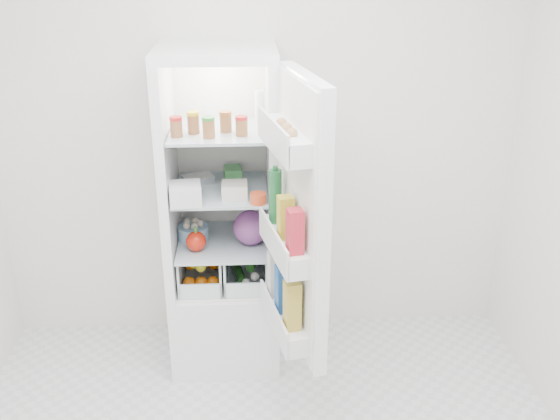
{
  "coord_description": "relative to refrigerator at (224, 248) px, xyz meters",
  "views": [
    {
      "loc": [
        -0.05,
        -1.93,
        2.27
      ],
      "look_at": [
        0.1,
        0.95,
        1.02
      ],
      "focal_mm": 40.0,
      "sensor_mm": 36.0,
      "label": 1
    }
  ],
  "objects": [
    {
      "name": "refrigerator",
      "position": [
        0.0,
        0.0,
        0.0
      ],
      "size": [
        0.6,
        0.6,
        1.8
      ],
      "color": "white",
      "rests_on": "ground"
    },
    {
      "name": "foil_tray",
      "position": [
        -0.13,
        0.03,
        0.41
      ],
      "size": [
        0.19,
        0.17,
        0.04
      ],
      "primitive_type": "cube",
      "rotation": [
        0.0,
        0.0,
        0.41
      ],
      "color": "silver",
      "rests_on": "shelf_mid"
    },
    {
      "name": "shelf_top",
      "position": [
        -0.0,
        -0.06,
        0.71
      ],
      "size": [
        0.49,
        0.53,
        0.02
      ],
      "primitive_type": "cube",
      "color": "#A6B7C2",
      "rests_on": "refrigerator"
    },
    {
      "name": "mushroom_bowl",
      "position": [
        -0.17,
        -0.03,
        0.12
      ],
      "size": [
        0.22,
        0.22,
        0.08
      ],
      "primitive_type": "cylinder",
      "rotation": [
        0.0,
        0.0,
        -0.42
      ],
      "color": "#8EB9D5",
      "rests_on": "shelf_low"
    },
    {
      "name": "tin_red",
      "position": [
        0.19,
        -0.28,
        0.42
      ],
      "size": [
        0.11,
        0.11,
        0.05
      ],
      "primitive_type": "cylinder",
      "rotation": [
        0.0,
        0.0,
        0.37
      ],
      "color": "#D94720",
      "rests_on": "shelf_mid"
    },
    {
      "name": "squeeze_bottle",
      "position": [
        0.21,
        0.05,
        0.81
      ],
      "size": [
        0.06,
        0.06,
        0.17
      ],
      "primitive_type": "cylinder",
      "rotation": [
        0.0,
        0.0,
        -0.3
      ],
      "color": "white",
      "rests_on": "shelf_top"
    },
    {
      "name": "tub_green",
      "position": [
        0.06,
        0.06,
        0.43
      ],
      "size": [
        0.1,
        0.14,
        0.07
      ],
      "primitive_type": "cube",
      "rotation": [
        0.0,
        0.0,
        0.1
      ],
      "color": "#43934A",
      "rests_on": "shelf_mid"
    },
    {
      "name": "fridge_door",
      "position": [
        0.36,
        -0.63,
        0.43
      ],
      "size": [
        0.28,
        0.6,
        1.3
      ],
      "rotation": [
        0.0,
        0.0,
        1.78
      ],
      "color": "white",
      "rests_on": "refrigerator"
    },
    {
      "name": "shelf_low",
      "position": [
        -0.0,
        -0.06,
        0.07
      ],
      "size": [
        0.49,
        0.53,
        0.01
      ],
      "primitive_type": "cube",
      "color": "#A6B7C2",
      "rests_on": "refrigerator"
    },
    {
      "name": "shelf_mid",
      "position": [
        -0.0,
        -0.06,
        0.38
      ],
      "size": [
        0.49,
        0.53,
        0.02
      ],
      "primitive_type": "cube",
      "color": "#A6B7C2",
      "rests_on": "refrigerator"
    },
    {
      "name": "bell_pepper",
      "position": [
        -0.14,
        -0.18,
        0.14
      ],
      "size": [
        0.11,
        0.11,
        0.11
      ],
      "primitive_type": "sphere",
      "color": "red",
      "rests_on": "shelf_low"
    },
    {
      "name": "tub_white",
      "position": [
        -0.17,
        -0.26,
        0.44
      ],
      "size": [
        0.17,
        0.17,
        0.1
      ],
      "primitive_type": "cube",
      "rotation": [
        0.0,
        0.0,
        0.11
      ],
      "color": "silver",
      "rests_on": "shelf_mid"
    },
    {
      "name": "tub_cream",
      "position": [
        0.08,
        -0.19,
        0.43
      ],
      "size": [
        0.13,
        0.13,
        0.08
      ],
      "primitive_type": "cube",
      "rotation": [
        0.0,
        0.0,
        0.01
      ],
      "color": "beige",
      "rests_on": "shelf_mid"
    },
    {
      "name": "room_walls",
      "position": [
        0.2,
        -1.25,
        0.93
      ],
      "size": [
        3.02,
        3.02,
        2.61
      ],
      "color": "silver",
      "rests_on": "ground"
    },
    {
      "name": "crisper_right",
      "position": [
        0.12,
        -0.06,
        -0.06
      ],
      "size": [
        0.23,
        0.46,
        0.22
      ],
      "primitive_type": null,
      "color": "silver",
      "rests_on": "refrigerator"
    },
    {
      "name": "crisper_left",
      "position": [
        -0.12,
        -0.06,
        -0.06
      ],
      "size": [
        0.23,
        0.46,
        0.22
      ],
      "primitive_type": null,
      "color": "silver",
      "rests_on": "refrigerator"
    },
    {
      "name": "veg_pile",
      "position": [
        0.13,
        -0.06,
        -0.1
      ],
      "size": [
        0.16,
        0.3,
        0.1
      ],
      "color": "#1A4617",
      "rests_on": "refrigerator"
    },
    {
      "name": "red_cabbage",
      "position": [
        0.15,
        -0.11,
        0.18
      ],
      "size": [
        0.19,
        0.19,
        0.19
      ],
      "primitive_type": "sphere",
      "color": "#511B50",
      "rests_on": "shelf_low"
    },
    {
      "name": "citrus_pile",
      "position": [
        -0.12,
        -0.08,
        -0.08
      ],
      "size": [
        0.2,
        0.31,
        0.16
      ],
      "color": "orange",
      "rests_on": "refrigerator"
    },
    {
      "name": "condiment_jars",
      "position": [
        -0.04,
        -0.18,
        0.76
      ],
      "size": [
        0.38,
        0.16,
        0.08
      ],
      "color": "#B21919",
      "rests_on": "shelf_top"
    }
  ]
}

